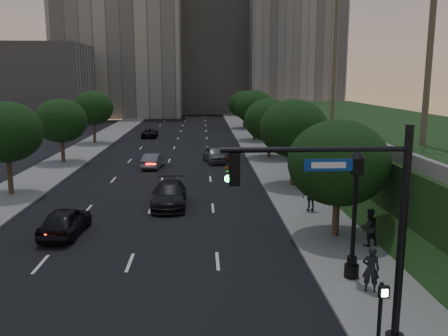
{
  "coord_description": "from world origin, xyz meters",
  "views": [
    {
      "loc": [
        3.33,
        -15.54,
        8.3
      ],
      "look_at": [
        4.49,
        9.06,
        3.6
      ],
      "focal_mm": 38.0,
      "sensor_mm": 36.0,
      "label": 1
    }
  ],
  "objects_px": {
    "pedestrian_a": "(371,269)",
    "pedestrian_c": "(311,197)",
    "sedan_far_right": "(215,154)",
    "sedan_near_left": "(65,221)",
    "street_lamp": "(354,220)",
    "sedan_near_right": "(169,195)",
    "sedan_far_left": "(150,133)",
    "traffic_signal_mast": "(366,237)",
    "pedestrian_b": "(369,227)",
    "sedan_mid_left": "(153,161)"
  },
  "relations": [
    {
      "from": "sedan_near_right",
      "to": "pedestrian_c",
      "type": "bearing_deg",
      "value": -14.48
    },
    {
      "from": "sedan_near_right",
      "to": "traffic_signal_mast",
      "type": "bearing_deg",
      "value": -68.79
    },
    {
      "from": "sedan_far_right",
      "to": "pedestrian_b",
      "type": "distance_m",
      "value": 25.61
    },
    {
      "from": "street_lamp",
      "to": "sedan_near_right",
      "type": "bearing_deg",
      "value": 124.73
    },
    {
      "from": "sedan_far_right",
      "to": "pedestrian_c",
      "type": "bearing_deg",
      "value": -84.18
    },
    {
      "from": "sedan_near_left",
      "to": "sedan_near_right",
      "type": "distance_m",
      "value": 7.6
    },
    {
      "from": "pedestrian_b",
      "to": "sedan_near_right",
      "type": "bearing_deg",
      "value": -52.79
    },
    {
      "from": "sedan_mid_left",
      "to": "pedestrian_a",
      "type": "xyz_separation_m",
      "value": [
        11.02,
        -26.93,
        0.36
      ]
    },
    {
      "from": "pedestrian_c",
      "to": "sedan_far_right",
      "type": "bearing_deg",
      "value": -78.52
    },
    {
      "from": "sedan_near_right",
      "to": "pedestrian_a",
      "type": "distance_m",
      "value": 15.89
    },
    {
      "from": "sedan_near_right",
      "to": "sedan_far_right",
      "type": "relative_size",
      "value": 1.16
    },
    {
      "from": "sedan_far_left",
      "to": "sedan_near_left",
      "type": "bearing_deg",
      "value": 89.66
    },
    {
      "from": "sedan_near_left",
      "to": "pedestrian_a",
      "type": "xyz_separation_m",
      "value": [
        13.8,
        -7.77,
        0.29
      ]
    },
    {
      "from": "traffic_signal_mast",
      "to": "pedestrian_b",
      "type": "relative_size",
      "value": 3.75
    },
    {
      "from": "sedan_near_left",
      "to": "sedan_near_right",
      "type": "bearing_deg",
      "value": -129.38
    },
    {
      "from": "sedan_near_left",
      "to": "sedan_far_left",
      "type": "height_order",
      "value": "sedan_near_left"
    },
    {
      "from": "sedan_far_left",
      "to": "sedan_near_right",
      "type": "relative_size",
      "value": 0.85
    },
    {
      "from": "traffic_signal_mast",
      "to": "sedan_near_left",
      "type": "xyz_separation_m",
      "value": [
        -12.16,
        11.51,
        -2.9
      ]
    },
    {
      "from": "sedan_far_right",
      "to": "sedan_near_left",
      "type": "bearing_deg",
      "value": -122.09
    },
    {
      "from": "sedan_mid_left",
      "to": "pedestrian_b",
      "type": "bearing_deg",
      "value": 126.84
    },
    {
      "from": "pedestrian_c",
      "to": "pedestrian_a",
      "type": "bearing_deg",
      "value": 83.71
    },
    {
      "from": "traffic_signal_mast",
      "to": "sedan_far_left",
      "type": "height_order",
      "value": "traffic_signal_mast"
    },
    {
      "from": "sedan_far_right",
      "to": "pedestrian_c",
      "type": "distance_m",
      "value": 19.24
    },
    {
      "from": "traffic_signal_mast",
      "to": "pedestrian_b",
      "type": "height_order",
      "value": "traffic_signal_mast"
    },
    {
      "from": "pedestrian_b",
      "to": "pedestrian_c",
      "type": "distance_m",
      "value": 6.37
    },
    {
      "from": "pedestrian_c",
      "to": "street_lamp",
      "type": "bearing_deg",
      "value": 81.75
    },
    {
      "from": "street_lamp",
      "to": "pedestrian_a",
      "type": "bearing_deg",
      "value": -76.97
    },
    {
      "from": "traffic_signal_mast",
      "to": "pedestrian_b",
      "type": "distance_m",
      "value": 9.71
    },
    {
      "from": "pedestrian_b",
      "to": "pedestrian_c",
      "type": "bearing_deg",
      "value": -90.83
    },
    {
      "from": "street_lamp",
      "to": "sedan_near_left",
      "type": "height_order",
      "value": "street_lamp"
    },
    {
      "from": "sedan_mid_left",
      "to": "pedestrian_a",
      "type": "height_order",
      "value": "pedestrian_a"
    },
    {
      "from": "sedan_near_left",
      "to": "pedestrian_a",
      "type": "height_order",
      "value": "pedestrian_a"
    },
    {
      "from": "sedan_mid_left",
      "to": "pedestrian_c",
      "type": "bearing_deg",
      "value": 132.39
    },
    {
      "from": "sedan_far_left",
      "to": "pedestrian_b",
      "type": "relative_size",
      "value": 2.44
    },
    {
      "from": "sedan_mid_left",
      "to": "pedestrian_c",
      "type": "height_order",
      "value": "pedestrian_c"
    },
    {
      "from": "pedestrian_c",
      "to": "sedan_mid_left",
      "type": "bearing_deg",
      "value": -59.3
    },
    {
      "from": "pedestrian_a",
      "to": "street_lamp",
      "type": "bearing_deg",
      "value": -61.34
    },
    {
      "from": "sedan_far_left",
      "to": "sedan_far_right",
      "type": "xyz_separation_m",
      "value": [
        8.61,
        -20.36,
        0.16
      ]
    },
    {
      "from": "sedan_near_left",
      "to": "pedestrian_b",
      "type": "height_order",
      "value": "pedestrian_b"
    },
    {
      "from": "pedestrian_a",
      "to": "sedan_near_right",
      "type": "bearing_deg",
      "value": -41.45
    },
    {
      "from": "sedan_far_left",
      "to": "pedestrian_c",
      "type": "distance_m",
      "value": 41.28
    },
    {
      "from": "pedestrian_b",
      "to": "sedan_near_left",
      "type": "bearing_deg",
      "value": -24.01
    },
    {
      "from": "pedestrian_c",
      "to": "sedan_far_left",
      "type": "bearing_deg",
      "value": -75.07
    },
    {
      "from": "sedan_far_right",
      "to": "pedestrian_b",
      "type": "relative_size",
      "value": 2.49
    },
    {
      "from": "sedan_mid_left",
      "to": "sedan_near_right",
      "type": "height_order",
      "value": "sedan_near_right"
    },
    {
      "from": "sedan_far_left",
      "to": "pedestrian_a",
      "type": "bearing_deg",
      "value": 105.08
    },
    {
      "from": "street_lamp",
      "to": "sedan_mid_left",
      "type": "distance_m",
      "value": 27.82
    },
    {
      "from": "sedan_far_left",
      "to": "sedan_near_right",
      "type": "distance_m",
      "value": 37.05
    },
    {
      "from": "sedan_far_left",
      "to": "pedestrian_b",
      "type": "bearing_deg",
      "value": 108.65
    },
    {
      "from": "pedestrian_a",
      "to": "pedestrian_c",
      "type": "xyz_separation_m",
      "value": [
        0.26,
        11.22,
        0.02
      ]
    }
  ]
}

